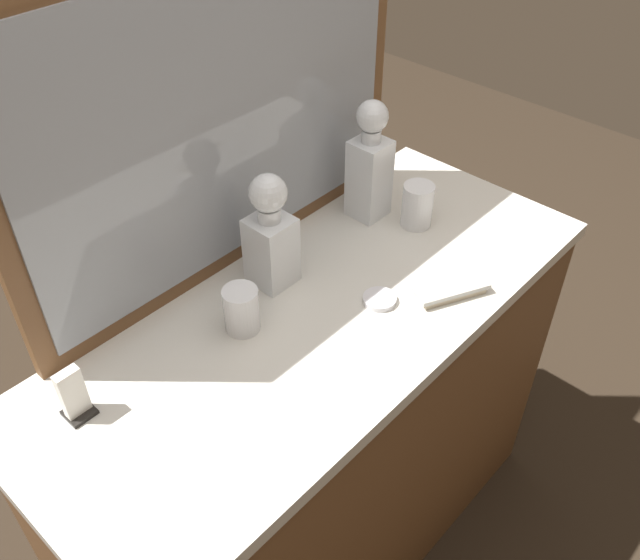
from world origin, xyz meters
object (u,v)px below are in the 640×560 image
(crystal_decanter_rear, at_px, (272,240))
(silver_brush_right, at_px, (451,290))
(porcelain_dish, at_px, (379,299))
(napkin_holder, at_px, (74,397))
(crystal_tumbler_left, at_px, (417,207))
(crystal_tumbler_rear, at_px, (242,311))
(crystal_decanter_far_right, at_px, (369,171))

(crystal_decanter_rear, relative_size, silver_brush_right, 1.56)
(porcelain_dish, bearing_deg, napkin_holder, 160.75)
(crystal_tumbler_left, bearing_deg, crystal_tumbler_rear, 175.26)
(crystal_tumbler_left, relative_size, silver_brush_right, 0.64)
(porcelain_dish, bearing_deg, silver_brush_right, -39.31)
(crystal_tumbler_left, relative_size, crystal_tumbler_rear, 1.10)
(crystal_tumbler_rear, xyz_separation_m, napkin_holder, (-0.35, 0.05, 0.00))
(crystal_decanter_rear, height_order, crystal_tumbler_left, crystal_decanter_rear)
(crystal_tumbler_left, distance_m, napkin_holder, 0.88)
(crystal_decanter_rear, xyz_separation_m, crystal_tumbler_rear, (-0.15, -0.06, -0.06))
(crystal_decanter_rear, xyz_separation_m, napkin_holder, (-0.50, -0.01, -0.06))
(crystal_tumbler_left, height_order, crystal_tumbler_rear, crystal_tumbler_left)
(crystal_tumbler_rear, bearing_deg, silver_brush_right, -34.53)
(crystal_tumbler_left, xyz_separation_m, napkin_holder, (-0.88, 0.10, -0.00))
(crystal_decanter_rear, height_order, crystal_tumbler_rear, crystal_decanter_rear)
(silver_brush_right, bearing_deg, napkin_holder, 156.82)
(napkin_holder, bearing_deg, crystal_decanter_rear, 1.12)
(crystal_tumbler_rear, xyz_separation_m, silver_brush_right, (0.37, -0.26, -0.03))
(crystal_decanter_rear, distance_m, crystal_decanter_far_right, 0.34)
(crystal_decanter_rear, distance_m, silver_brush_right, 0.40)
(silver_brush_right, relative_size, porcelain_dish, 2.37)
(porcelain_dish, bearing_deg, crystal_decanter_rear, 114.50)
(crystal_tumbler_left, xyz_separation_m, silver_brush_right, (-0.16, -0.21, -0.04))
(crystal_decanter_far_right, xyz_separation_m, crystal_tumbler_left, (0.04, -0.12, -0.07))
(silver_brush_right, bearing_deg, crystal_decanter_rear, 124.79)
(crystal_tumbler_rear, relative_size, silver_brush_right, 0.58)
(crystal_tumbler_left, xyz_separation_m, porcelain_dish, (-0.28, -0.11, -0.04))
(crystal_tumbler_left, xyz_separation_m, crystal_tumbler_rear, (-0.53, 0.04, -0.00))
(crystal_decanter_rear, relative_size, crystal_tumbler_left, 2.46)
(napkin_holder, bearing_deg, crystal_tumbler_left, -6.31)
(crystal_decanter_far_right, height_order, crystal_tumbler_left, crystal_decanter_far_right)
(crystal_tumbler_left, distance_m, porcelain_dish, 0.30)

